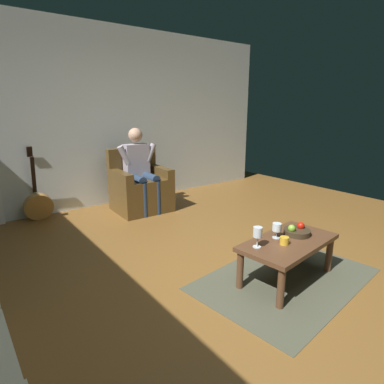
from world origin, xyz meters
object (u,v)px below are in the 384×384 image
Objects in this scene: wine_glass_near at (277,228)px; wine_glass_far at (258,233)px; person_seated at (140,167)px; armchair at (140,189)px; guitar at (38,204)px; fruit_bowl at (297,231)px; coffee_table at (288,246)px; candle_jar at (284,241)px.

wine_glass_far reaches higher than wine_glass_near.
person_seated is 2.56m from wine_glass_far.
guitar reaches higher than armchair.
wine_glass_near reaches higher than fruit_bowl.
person_seated is 2.60m from fruit_bowl.
guitar is 4.22× the size of fruit_bowl.
armchair is 3.83× the size of fruit_bowl.
coffee_table is at bearing 114.90° from guitar.
person_seated is at bearing 160.53° from guitar.
person_seated is 8.85× the size of wine_glass_near.
fruit_bowl is at bearing 163.51° from wine_glass_near.
wine_glass_near reaches higher than coffee_table.
coffee_table is at bearing -163.65° from candle_jar.
armchair is at bearing -90.54° from candle_jar.
guitar reaches higher than wine_glass_near.
coffee_table is at bearing 12.87° from fruit_bowl.
fruit_bowl is (-0.22, 0.06, -0.06)m from wine_glass_near.
wine_glass_far reaches higher than fruit_bowl.
guitar is 7.31× the size of wine_glass_near.
guitar reaches higher than coffee_table.
guitar reaches higher than fruit_bowl.
guitar reaches higher than candle_jar.
guitar is (1.36, -0.44, -0.10)m from armchair.
armchair reaches higher than coffee_table.
person_seated is at bearing -90.51° from candle_jar.
person_seated is at bearing -95.73° from wine_glass_far.
wine_glass_far is 0.75× the size of fruit_bowl.
wine_glass_near is 0.16m from candle_jar.
wine_glass_far is at bearing -24.03° from candle_jar.
person_seated is 2.66m from candle_jar.
person_seated is (0.00, 0.04, 0.34)m from armchair.
candle_jar is at bearing 14.19° from fruit_bowl.
person_seated is at bearing 90.00° from armchair.
wine_glass_near is (-1.39, 2.99, 0.25)m from guitar.
armchair is 0.34m from person_seated.
person_seated reaches higher than armchair.
guitar is at bearing -69.97° from wine_glass_far.
wine_glass_near is (-0.03, 2.55, 0.15)m from armchair.
armchair is 1.43m from guitar.
person_seated is 2.52m from wine_glass_near.
armchair is 6.64× the size of wine_glass_near.
wine_glass_near is 0.77× the size of wine_glass_far.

